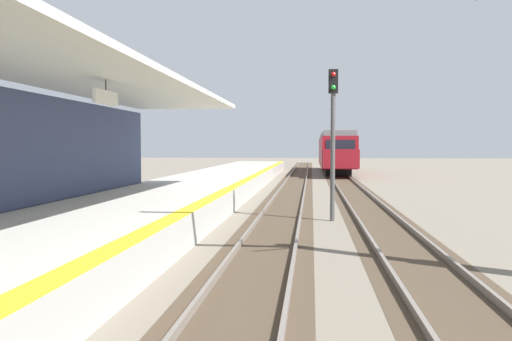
% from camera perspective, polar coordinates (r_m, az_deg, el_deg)
% --- Properties ---
extents(station_platform, '(5.00, 80.00, 0.91)m').
position_cam_1_polar(station_platform, '(16.12, -13.72, -4.91)').
color(station_platform, '#B7B5AD').
rests_on(station_platform, ground).
extents(track_pair_nearest_platform, '(2.34, 120.00, 0.16)m').
position_cam_1_polar(track_pair_nearest_platform, '(19.20, 3.01, -4.81)').
color(track_pair_nearest_platform, '#4C3D2D').
rests_on(track_pair_nearest_platform, ground).
extents(track_pair_middle, '(2.34, 120.00, 0.16)m').
position_cam_1_polar(track_pair_middle, '(19.30, 13.18, -4.84)').
color(track_pair_middle, '#4C3D2D').
rests_on(track_pair_middle, ground).
extents(approaching_train, '(2.93, 19.60, 4.76)m').
position_cam_1_polar(approaching_train, '(49.28, 9.03, 2.28)').
color(approaching_train, maroon).
rests_on(approaching_train, ground).
extents(rail_signal_post, '(0.32, 0.34, 5.20)m').
position_cam_1_polar(rail_signal_post, '(17.40, 8.76, 4.75)').
color(rail_signal_post, '#4C4C4C').
rests_on(rail_signal_post, ground).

